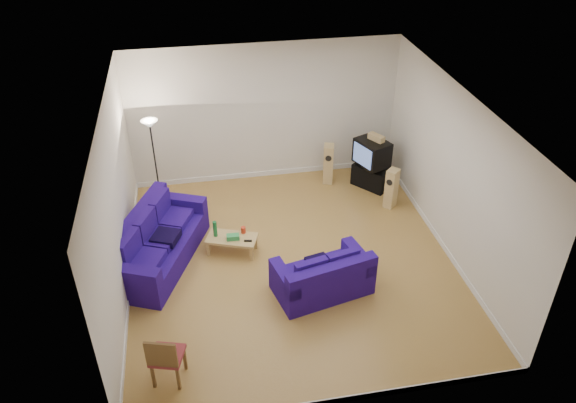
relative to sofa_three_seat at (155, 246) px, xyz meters
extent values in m
cube|color=olive|center=(2.51, -0.48, -0.36)|extent=(6.00, 6.50, 0.01)
cube|color=white|center=(2.51, -0.48, 2.84)|extent=(6.00, 6.50, 0.01)
cube|color=white|center=(2.51, 2.77, 1.24)|extent=(6.00, 0.01, 3.20)
cube|color=white|center=(2.51, -3.73, 1.24)|extent=(6.00, 0.01, 3.20)
cube|color=white|center=(-0.49, -0.48, 1.24)|extent=(0.01, 6.50, 3.20)
cube|color=white|center=(5.51, -0.48, 1.24)|extent=(0.01, 6.50, 3.20)
cube|color=white|center=(2.51, 2.76, -0.30)|extent=(6.00, 0.02, 0.12)
cube|color=white|center=(2.51, -3.72, -0.30)|extent=(6.00, 0.02, 0.12)
cube|color=white|center=(-0.48, -0.48, -0.30)|extent=(0.02, 6.50, 0.12)
cube|color=white|center=(5.50, -0.48, -0.30)|extent=(0.02, 6.50, 0.12)
cube|color=#1B0369|center=(0.06, -0.03, -0.12)|extent=(1.97, 2.72, 0.48)
cube|color=#1B0369|center=(-0.32, 0.14, 0.36)|extent=(1.21, 2.40, 0.49)
cube|color=#1B0369|center=(0.50, 1.01, 0.25)|extent=(1.09, 0.65, 0.27)
cube|color=#1B0369|center=(-0.38, -1.06, 0.25)|extent=(1.09, 0.65, 0.27)
cube|color=black|center=(0.22, -0.09, 0.23)|extent=(0.60, 0.60, 0.14)
cube|color=#1B0369|center=(2.88, -1.37, -0.16)|extent=(1.81, 1.27, 0.41)
cube|color=#1B0369|center=(2.96, -1.71, 0.26)|extent=(1.65, 0.58, 0.42)
cube|color=#1B0369|center=(2.18, -1.53, 0.16)|extent=(0.42, 0.95, 0.23)
cube|color=#1B0369|center=(3.58, -1.21, 0.16)|extent=(0.42, 0.95, 0.23)
cube|color=black|center=(2.85, -1.23, 0.15)|extent=(0.47, 0.47, 0.12)
cube|color=tan|center=(1.44, 0.01, -0.04)|extent=(1.05, 0.77, 0.05)
cube|color=tan|center=(0.97, -0.01, -0.21)|extent=(0.08, 0.08, 0.29)
cube|color=tan|center=(1.10, 0.34, -0.21)|extent=(0.08, 0.08, 0.29)
cube|color=tan|center=(1.77, -0.31, -0.21)|extent=(0.08, 0.08, 0.29)
cube|color=tan|center=(1.90, 0.04, -0.21)|extent=(0.08, 0.08, 0.29)
cylinder|color=#197233|center=(1.14, 0.12, 0.15)|extent=(0.10, 0.10, 0.33)
cube|color=green|center=(1.45, -0.05, 0.03)|extent=(0.25, 0.14, 0.10)
cylinder|color=red|center=(1.67, 0.12, 0.05)|extent=(0.13, 0.13, 0.13)
cube|color=black|center=(1.73, -0.16, -0.01)|extent=(0.16, 0.08, 0.02)
cube|color=black|center=(4.81, 1.86, -0.11)|extent=(0.88, 0.93, 0.51)
cube|color=black|center=(4.76, 1.83, 0.20)|extent=(0.50, 0.55, 0.10)
cube|color=black|center=(4.76, 1.82, 0.54)|extent=(0.78, 0.89, 0.57)
cube|color=#40578E|center=(4.51, 1.71, 0.54)|extent=(0.25, 0.55, 0.45)
cube|color=tan|center=(4.84, 1.84, 0.89)|extent=(0.32, 0.40, 0.13)
cube|color=tan|center=(3.88, 2.22, 0.12)|extent=(0.29, 0.33, 0.95)
cylinder|color=black|center=(3.84, 2.08, 0.34)|extent=(0.14, 0.06, 0.14)
cube|color=tan|center=(4.96, 0.98, 0.09)|extent=(0.34, 0.34, 0.91)
cylinder|color=black|center=(4.86, 0.88, 0.31)|extent=(0.11, 0.11, 0.13)
cylinder|color=black|center=(0.06, 1.98, -0.34)|extent=(0.26, 0.26, 0.03)
cylinder|color=black|center=(0.06, 1.98, 0.61)|extent=(0.03, 0.03, 1.88)
cone|color=white|center=(0.06, 1.98, 1.57)|extent=(0.34, 0.34, 0.15)
cube|color=brown|center=(-0.01, -2.96, -0.13)|extent=(0.05, 0.05, 0.45)
cube|color=brown|center=(0.09, -2.60, -0.13)|extent=(0.05, 0.05, 0.45)
cube|color=brown|center=(0.35, -3.06, -0.13)|extent=(0.05, 0.05, 0.45)
cube|color=brown|center=(0.45, -2.70, -0.13)|extent=(0.05, 0.05, 0.45)
cube|color=maroon|center=(0.22, -2.83, 0.12)|extent=(0.56, 0.56, 0.06)
cube|color=brown|center=(0.16, -3.03, 0.36)|extent=(0.45, 0.17, 0.45)
camera|label=1|loc=(0.93, -8.61, 6.47)|focal=35.00mm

